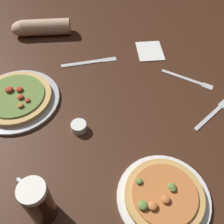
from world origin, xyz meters
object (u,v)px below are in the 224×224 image
object	(u,v)px
pizza_plate_far	(16,98)
beer_mug_dark	(37,201)
ramekin_sauce	(79,127)
knife_right	(89,62)
pizza_plate_near	(164,196)
napkin_folded	(150,51)
fork_left	(188,79)
diner_arm	(39,27)
fork_spare	(213,113)

from	to	relation	value
pizza_plate_far	beer_mug_dark	world-z (taller)	beer_mug_dark
ramekin_sauce	knife_right	distance (m)	0.36
beer_mug_dark	ramekin_sauce	bearing A→B (deg)	58.47
pizza_plate_near	beer_mug_dark	size ratio (longest dim) A/B	1.65
pizza_plate_far	napkin_folded	size ratio (longest dim) A/B	2.34
pizza_plate_far	ramekin_sauce	bearing A→B (deg)	-43.96
fork_left	knife_right	world-z (taller)	same
pizza_plate_near	diner_arm	size ratio (longest dim) A/B	0.97
beer_mug_dark	knife_right	bearing A→B (deg)	65.52
fork_left	diner_arm	distance (m)	0.73
pizza_plate_near	knife_right	size ratio (longest dim) A/B	1.12
pizza_plate_far	knife_right	size ratio (longest dim) A/B	1.33
pizza_plate_near	beer_mug_dark	world-z (taller)	beer_mug_dark
pizza_plate_far	ramekin_sauce	size ratio (longest dim) A/B	6.01
napkin_folded	diner_arm	distance (m)	0.54
beer_mug_dark	fork_left	xyz separation A→B (m)	(0.63, 0.37, -0.08)
fork_left	pizza_plate_far	bearing A→B (deg)	173.85
ramekin_sauce	pizza_plate_far	bearing A→B (deg)	136.04
beer_mug_dark	fork_left	world-z (taller)	beer_mug_dark
pizza_plate_near	pizza_plate_far	size ratio (longest dim) A/B	0.84
pizza_plate_near	napkin_folded	size ratio (longest dim) A/B	1.97
beer_mug_dark	fork_left	distance (m)	0.74
fork_left	ramekin_sauce	bearing A→B (deg)	-165.82
fork_spare	diner_arm	xyz separation A→B (m)	(-0.55, 0.67, 0.03)
knife_right	ramekin_sauce	bearing A→B (deg)	-108.67
fork_spare	pizza_plate_far	bearing A→B (deg)	159.16
pizza_plate_far	knife_right	distance (m)	0.35
pizza_plate_near	ramekin_sauce	xyz separation A→B (m)	(-0.18, 0.31, -0.00)
ramekin_sauce	fork_spare	world-z (taller)	ramekin_sauce
pizza_plate_near	fork_left	size ratio (longest dim) A/B	1.62
knife_right	fork_spare	xyz separation A→B (m)	(0.37, -0.40, 0.00)
diner_arm	knife_right	bearing A→B (deg)	-55.89
fork_spare	diner_arm	distance (m)	0.87
pizza_plate_near	ramekin_sauce	distance (m)	0.36
beer_mug_dark	ramekin_sauce	distance (m)	0.30
ramekin_sauce	beer_mug_dark	bearing A→B (deg)	-121.53
beer_mug_dark	knife_right	world-z (taller)	beer_mug_dark
fork_left	fork_spare	size ratio (longest dim) A/B	0.88
ramekin_sauce	knife_right	size ratio (longest dim) A/B	0.22
pizza_plate_far	napkin_folded	distance (m)	0.61
pizza_plate_far	diner_arm	size ratio (longest dim) A/B	1.16
ramekin_sauce	diner_arm	xyz separation A→B (m)	(-0.07, 0.60, 0.02)
pizza_plate_near	knife_right	distance (m)	0.65
beer_mug_dark	diner_arm	distance (m)	0.86
pizza_plate_near	diner_arm	xyz separation A→B (m)	(-0.25, 0.91, 0.02)
knife_right	fork_spare	distance (m)	0.55
napkin_folded	fork_left	distance (m)	0.23
knife_right	diner_arm	distance (m)	0.33
pizza_plate_near	beer_mug_dark	bearing A→B (deg)	170.18
pizza_plate_far	knife_right	world-z (taller)	pizza_plate_far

